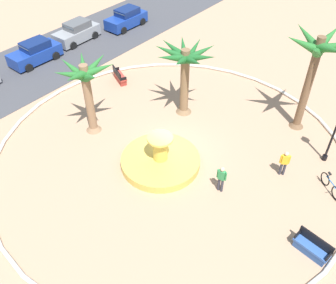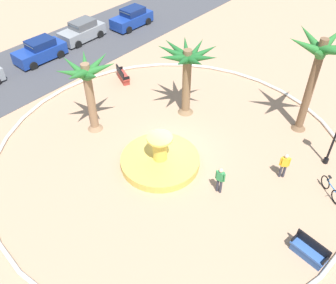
# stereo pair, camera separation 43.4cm
# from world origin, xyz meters

# --- Properties ---
(ground_plane) EXTENTS (80.00, 80.00, 0.00)m
(ground_plane) POSITION_xyz_m (0.00, 0.00, 0.00)
(ground_plane) COLOR tan
(plaza_curb) EXTENTS (19.94, 19.94, 0.20)m
(plaza_curb) POSITION_xyz_m (0.00, 0.00, 0.10)
(plaza_curb) COLOR silver
(plaza_curb) RESTS_ON ground
(street_asphalt) EXTENTS (48.00, 8.00, 0.03)m
(street_asphalt) POSITION_xyz_m (0.00, 14.37, 0.01)
(street_asphalt) COLOR #424247
(street_asphalt) RESTS_ON ground
(fountain) EXTENTS (4.34, 4.34, 1.94)m
(fountain) POSITION_xyz_m (-1.15, -0.16, 0.29)
(fountain) COLOR gold
(fountain) RESTS_ON ground
(palm_tree_near_fountain) EXTENTS (3.75, 3.88, 4.68)m
(palm_tree_near_fountain) POSITION_xyz_m (3.53, 1.78, 3.50)
(palm_tree_near_fountain) COLOR brown
(palm_tree_near_fountain) RESTS_ON ground
(palm_tree_by_curb) EXTENTS (3.42, 3.35, 4.73)m
(palm_tree_by_curb) POSITION_xyz_m (-1.41, 4.94, 3.41)
(palm_tree_by_curb) COLOR #8E6B4C
(palm_tree_by_curb) RESTS_ON ground
(palm_tree_mid_plaza) EXTENTS (3.87, 3.77, 6.17)m
(palm_tree_mid_plaza) POSITION_xyz_m (6.68, -4.64, 4.55)
(palm_tree_mid_plaza) COLOR brown
(palm_tree_mid_plaza) RESTS_ON ground
(bench_east) EXTENTS (0.74, 1.66, 1.00)m
(bench_east) POSITION_xyz_m (-1.32, -8.81, 0.35)
(bench_east) COLOR #335BA8
(bench_east) RESTS_ON ground
(bench_west) EXTENTS (1.14, 1.66, 1.00)m
(bench_west) POSITION_xyz_m (3.61, 7.61, 0.35)
(bench_west) COLOR #B73D33
(bench_west) RESTS_ON ground
(bicycle_red_frame) EXTENTS (1.10, 1.39, 0.94)m
(bicycle_red_frame) POSITION_xyz_m (2.75, -8.13, 0.38)
(bicycle_red_frame) COLOR black
(bicycle_red_frame) RESTS_ON ground
(person_cyclist_helmet) EXTENTS (0.35, 0.46, 1.60)m
(person_cyclist_helmet) POSITION_xyz_m (2.30, -5.71, 0.89)
(person_cyclist_helmet) COLOR #33333D
(person_cyclist_helmet) RESTS_ON ground
(person_cyclist_photo) EXTENTS (0.24, 0.53, 1.63)m
(person_cyclist_photo) POSITION_xyz_m (-0.72, -3.76, 0.91)
(person_cyclist_photo) COLOR #33333D
(person_cyclist_photo) RESTS_ON ground
(parked_car_second) EXTENTS (4.04, 1.99, 1.67)m
(parked_car_second) POSITION_xyz_m (1.60, 14.73, 0.78)
(parked_car_second) COLOR navy
(parked_car_second) RESTS_ON ground
(parked_car_third) EXTENTS (4.04, 1.99, 1.67)m
(parked_car_third) POSITION_xyz_m (6.05, 15.02, 0.78)
(parked_car_third) COLOR gray
(parked_car_third) RESTS_ON ground
(parked_car_rightmost) EXTENTS (4.02, 1.95, 1.67)m
(parked_car_rightmost) POSITION_xyz_m (10.78, 13.73, 0.78)
(parked_car_rightmost) COLOR navy
(parked_car_rightmost) RESTS_ON ground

